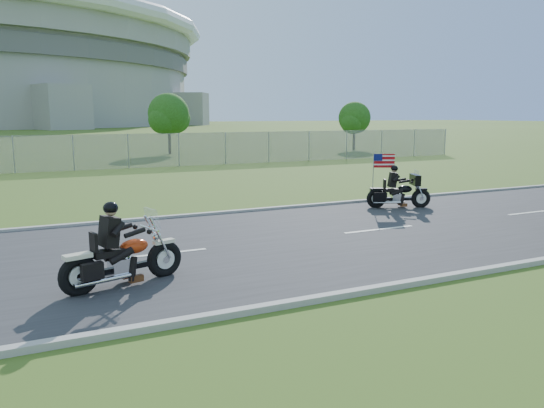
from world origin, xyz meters
name	(u,v)px	position (x,y,z in m)	size (l,w,h in m)	color
ground	(242,247)	(0.00, 0.00, 0.00)	(420.00, 420.00, 0.00)	#3B551A
road	(242,246)	(0.00, 0.00, 0.02)	(120.00, 8.00, 0.04)	#28282B
curb_north	(192,215)	(0.00, 4.05, 0.05)	(120.00, 0.18, 0.12)	#9E9B93
curb_south	(331,297)	(0.00, -4.05, 0.05)	(120.00, 0.18, 0.12)	#9E9B93
fence	(14,154)	(-5.00, 20.00, 1.00)	(60.00, 0.03, 2.00)	gray
tree_fence_near	(169,116)	(6.04, 30.04, 2.97)	(3.52, 3.28, 4.75)	#382316
tree_fence_far	(355,120)	(22.04, 28.03, 2.64)	(3.08, 2.87, 4.20)	#382316
motorcycle_lead	(122,260)	(-3.10, -1.85, 0.51)	(2.34, 1.01, 1.61)	black
motorcycle_follow	(399,194)	(6.67, 2.56, 0.50)	(2.04, 1.14, 1.80)	black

